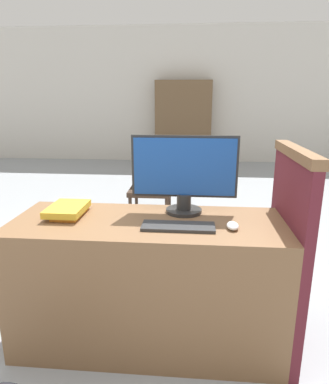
{
  "coord_description": "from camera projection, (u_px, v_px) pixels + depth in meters",
  "views": [
    {
      "loc": [
        0.24,
        -1.42,
        1.38
      ],
      "look_at": [
        0.09,
        0.26,
        0.91
      ],
      "focal_mm": 32.0,
      "sensor_mm": 36.0,
      "label": 1
    }
  ],
  "objects": [
    {
      "name": "ground_plane",
      "position": [
        142.0,
        375.0,
        1.75
      ],
      "size": [
        20.0,
        20.0,
        0.0
      ],
      "primitive_type": "plane",
      "color": "#93999E"
    },
    {
      "name": "wall_back",
      "position": [
        184.0,
        96.0,
        7.28
      ],
      "size": [
        12.0,
        0.06,
        2.8
      ],
      "color": "beige",
      "rests_on": "ground_plane"
    },
    {
      "name": "desk",
      "position": [
        148.0,
        282.0,
        1.93
      ],
      "size": [
        1.46,
        0.57,
        0.74
      ],
      "color": "brown",
      "rests_on": "ground_plane"
    },
    {
      "name": "carrel_divider",
      "position": [
        287.0,
        250.0,
        1.86
      ],
      "size": [
        0.07,
        0.67,
        1.13
      ],
      "color": "#5B1E28",
      "rests_on": "ground_plane"
    },
    {
      "name": "monitor",
      "position": [
        184.0,
        174.0,
        1.9
      ],
      "size": [
        0.59,
        0.21,
        0.44
      ],
      "color": "#282828",
      "rests_on": "desk"
    },
    {
      "name": "keyboard",
      "position": [
        178.0,
        226.0,
        1.73
      ],
      "size": [
        0.37,
        0.13,
        0.02
      ],
      "color": "#2D2D2D",
      "rests_on": "desk"
    },
    {
      "name": "mouse",
      "position": [
        233.0,
        226.0,
        1.71
      ],
      "size": [
        0.06,
        0.1,
        0.03
      ],
      "color": "white",
      "rests_on": "desk"
    },
    {
      "name": "book_stack",
      "position": [
        68.0,
        210.0,
        1.91
      ],
      "size": [
        0.19,
        0.27,
        0.06
      ],
      "color": "orange",
      "rests_on": "desk"
    },
    {
      "name": "far_chair",
      "position": [
        151.0,
        180.0,
        3.74
      ],
      "size": [
        0.44,
        0.44,
        0.91
      ],
      "rotation": [
        0.0,
        0.0,
        -0.97
      ],
      "color": "#38281E",
      "rests_on": "ground_plane"
    },
    {
      "name": "bookshelf_far",
      "position": [
        183.0,
        123.0,
        7.2
      ],
      "size": [
        1.17,
        0.32,
        1.71
      ],
      "color": "brown",
      "rests_on": "ground_plane"
    }
  ]
}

